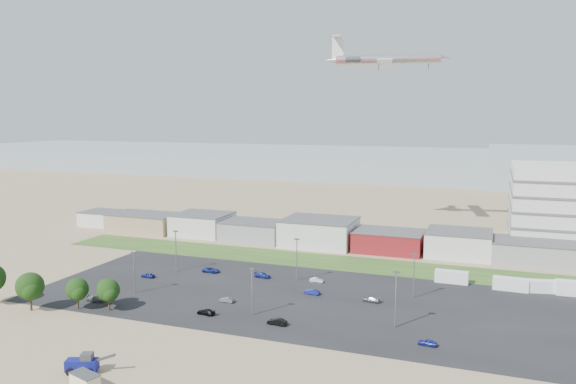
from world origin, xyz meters
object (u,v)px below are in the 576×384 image
at_px(portable_shed, 85,381).
at_px(parked_car_13, 277,322).
at_px(parked_car_4, 227,300).
at_px(parked_car_10, 96,298).
at_px(parked_car_6, 262,275).
at_px(airliner, 388,60).
at_px(parked_car_7, 312,292).
at_px(parked_car_3, 206,312).
at_px(parked_car_11, 317,280).
at_px(parked_car_5, 148,275).
at_px(parked_car_12, 371,299).
at_px(box_trailer_a, 452,277).
at_px(parked_car_9, 211,270).
at_px(telehandler, 82,363).
at_px(parked_car_2, 428,342).

relative_size(portable_shed, parked_car_13, 1.21).
height_order(parked_car_4, parked_car_10, parked_car_10).
bearing_deg(parked_car_6, parked_car_13, -144.99).
bearing_deg(airliner, parked_car_7, -101.70).
relative_size(parked_car_3, parked_car_10, 0.90).
distance_m(parked_car_6, parked_car_10, 39.97).
distance_m(parked_car_3, parked_car_11, 32.66).
bearing_deg(parked_car_5, parked_car_12, 94.50).
distance_m(box_trailer_a, parked_car_9, 60.43).
bearing_deg(parked_car_4, parked_car_3, -0.63).
distance_m(airliner, parked_car_5, 108.65).
bearing_deg(parked_car_4, parked_car_10, -67.75).
distance_m(telehandler, parked_car_4, 38.87).
bearing_deg(portable_shed, box_trailer_a, 74.23).
height_order(portable_shed, parked_car_11, portable_shed).
bearing_deg(parked_car_9, parked_car_12, -99.65).
height_order(airliner, parked_car_6, airliner).
distance_m(parked_car_9, parked_car_11, 28.30).
distance_m(airliner, parked_car_9, 96.91).
relative_size(parked_car_7, parked_car_9, 0.81).
relative_size(airliner, parked_car_11, 12.90).
relative_size(parked_car_9, parked_car_13, 1.16).
relative_size(parked_car_5, parked_car_12, 0.90).
xyz_separation_m(parked_car_2, parked_car_7, (-28.00, 20.20, 0.04)).
xyz_separation_m(parked_car_4, parked_car_13, (15.15, -8.63, 0.10)).
bearing_deg(box_trailer_a, parked_car_13, -124.69).
bearing_deg(parked_car_4, portable_shed, 0.19).
xyz_separation_m(parked_car_5, parked_car_7, (42.70, 1.52, -0.00)).
distance_m(box_trailer_a, parked_car_12, 25.92).
bearing_deg(airliner, parked_car_12, -91.81).
relative_size(parked_car_2, parked_car_5, 0.93).
bearing_deg(parked_car_12, parked_car_6, -100.21).
height_order(parked_car_10, parked_car_12, parked_car_10).
relative_size(telehandler, parked_car_13, 2.01).
bearing_deg(telehandler, parked_car_6, 64.03).
bearing_deg(parked_car_6, airliner, -6.75).
xyz_separation_m(parked_car_4, parked_car_11, (13.89, 20.94, 0.01)).
bearing_deg(portable_shed, parked_car_13, 79.38).
relative_size(box_trailer_a, airliner, 0.18).
height_order(telehandler, box_trailer_a, telehandler).
bearing_deg(parked_car_6, parked_car_11, -79.21).
distance_m(parked_car_3, parked_car_12, 35.74).
height_order(portable_shed, airliner, airliner).
bearing_deg(parked_car_12, parked_car_2, 42.53).
distance_m(parked_car_2, parked_car_4, 44.53).
xyz_separation_m(parked_car_7, parked_car_12, (13.71, -0.46, -0.03)).
relative_size(portable_shed, airliner, 0.11).
height_order(parked_car_9, parked_car_11, parked_car_9).
distance_m(parked_car_5, parked_car_10, 19.47).
bearing_deg(parked_car_4, airliner, 172.29).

